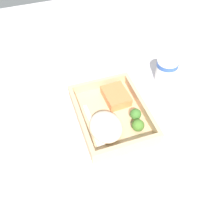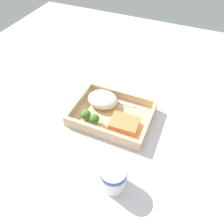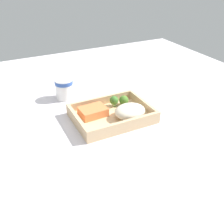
{
  "view_description": "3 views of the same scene",
  "coord_description": "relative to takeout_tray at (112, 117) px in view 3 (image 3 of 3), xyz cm",
  "views": [
    {
      "loc": [
        47.39,
        -16.67,
        60.45
      ],
      "look_at": [
        0.0,
        0.0,
        2.7
      ],
      "focal_mm": 42.0,
      "sensor_mm": 36.0,
      "label": 1
    },
    {
      "loc": [
        -19.8,
        46.85,
        57.66
      ],
      "look_at": [
        0.0,
        0.0,
        2.7
      ],
      "focal_mm": 35.0,
      "sensor_mm": 36.0,
      "label": 2
    },
    {
      "loc": [
        -35.26,
        -70.5,
        49.22
      ],
      "look_at": [
        0.0,
        0.0,
        2.7
      ],
      "focal_mm": 42.0,
      "sensor_mm": 36.0,
      "label": 3
    }
  ],
  "objects": [
    {
      "name": "broccoli_floret_2",
      "position": [
        7.46,
        5.04,
        2.56
      ],
      "size": [
        3.54,
        3.54,
        3.8
      ],
      "color": "#83AA5D",
      "rests_on": "takeout_tray"
    },
    {
      "name": "broccoli_floret_1",
      "position": [
        3.78,
        5.84,
        2.94
      ],
      "size": [
        3.27,
        3.27,
        4.08
      ],
      "color": "#86AA62",
      "rests_on": "takeout_tray"
    },
    {
      "name": "mashed_potatoes",
      "position": [
        5.14,
        -3.6,
        2.93
      ],
      "size": [
        10.99,
        9.03,
        4.66
      ],
      "primitive_type": "ellipsoid",
      "color": "#ECE0C5",
      "rests_on": "takeout_tray"
    },
    {
      "name": "fork",
      "position": [
        2.49,
        -6.49,
        0.82
      ],
      "size": [
        15.83,
        2.26,
        0.44
      ],
      "color": "white",
      "rests_on": "takeout_tray"
    },
    {
      "name": "takeout_tray",
      "position": [
        0.0,
        0.0,
        0.0
      ],
      "size": [
        26.86,
        19.94,
        1.2
      ],
      "primitive_type": "cube",
      "color": "tan",
      "rests_on": "ground_plane"
    },
    {
      "name": "receipt_slip",
      "position": [
        -24.91,
        0.46,
        -0.48
      ],
      "size": [
        12.03,
        14.88,
        0.24
      ],
      "primitive_type": "cube",
      "rotation": [
        0.0,
        0.0,
        -0.38
      ],
      "color": "white",
      "rests_on": "ground_plane"
    },
    {
      "name": "tray_rim",
      "position": [
        0.0,
        0.0,
        2.17
      ],
      "size": [
        26.86,
        19.94,
        3.13
      ],
      "color": "tan",
      "rests_on": "takeout_tray"
    },
    {
      "name": "salmon_fillet",
      "position": [
        -5.79,
        3.35,
        2.04
      ],
      "size": [
        9.49,
        7.38,
        2.89
      ],
      "primitive_type": "cube",
      "rotation": [
        0.0,
        0.0,
        0.05
      ],
      "color": "#F07C45",
      "rests_on": "takeout_tray"
    },
    {
      "name": "ground_plane",
      "position": [
        0.0,
        0.0,
        -1.6
      ],
      "size": [
        160.0,
        160.0,
        2.0
      ],
      "primitive_type": "cube",
      "color": "silver"
    },
    {
      "name": "paper_cup",
      "position": [
        -9.97,
        22.56,
        3.95
      ],
      "size": [
        7.09,
        7.09,
        8.16
      ],
      "color": "white",
      "rests_on": "ground_plane"
    }
  ]
}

